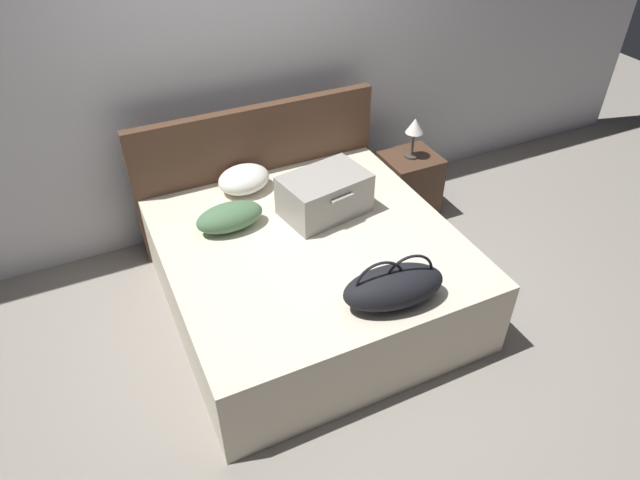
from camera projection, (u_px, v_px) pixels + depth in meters
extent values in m
plane|color=gray|center=(337.00, 341.00, 3.70)|extent=(12.00, 12.00, 0.00)
cube|color=silver|center=(238.00, 64.00, 4.07)|extent=(8.00, 0.10, 2.60)
cube|color=beige|center=(311.00, 273.00, 3.81)|extent=(1.85, 1.86, 0.56)
cube|color=#4C3323|center=(259.00, 172.00, 4.34)|extent=(1.89, 0.08, 1.08)
cube|color=gray|center=(324.00, 199.00, 3.82)|extent=(0.62, 0.46, 0.22)
cube|color=#28282D|center=(324.00, 195.00, 3.80)|extent=(0.55, 0.41, 0.15)
cube|color=#B21E19|center=(316.00, 190.00, 3.66)|extent=(0.12, 0.10, 0.06)
cube|color=#1E33A5|center=(332.00, 176.00, 3.80)|extent=(0.12, 0.08, 0.06)
cube|color=gray|center=(325.00, 181.00, 3.73)|extent=(0.62, 0.46, 0.07)
cube|color=gray|center=(343.00, 199.00, 3.63)|extent=(0.17, 0.05, 0.02)
ellipsoid|color=black|center=(394.00, 287.00, 3.13)|extent=(0.62, 0.35, 0.23)
torus|color=black|center=(380.00, 282.00, 3.07)|extent=(0.28, 0.05, 0.28)
torus|color=black|center=(409.00, 275.00, 3.11)|extent=(0.28, 0.05, 0.28)
ellipsoid|color=#4C724C|center=(230.00, 217.00, 3.69)|extent=(0.46, 0.26, 0.17)
ellipsoid|color=white|center=(244.00, 179.00, 4.05)|extent=(0.44, 0.38, 0.18)
cube|color=#4C3323|center=(408.00, 185.00, 4.71)|extent=(0.44, 0.40, 0.54)
cylinder|color=#3F3833|center=(411.00, 156.00, 4.54)|extent=(0.11, 0.11, 0.01)
cylinder|color=#4C443D|center=(413.00, 144.00, 4.47)|extent=(0.02, 0.02, 0.20)
cone|color=white|center=(415.00, 126.00, 4.37)|extent=(0.14, 0.14, 0.12)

